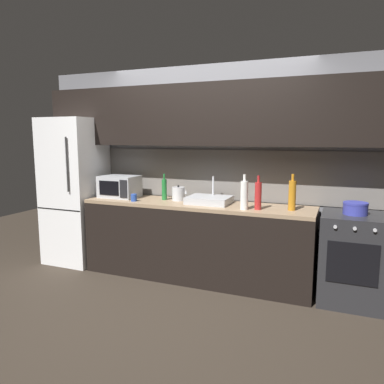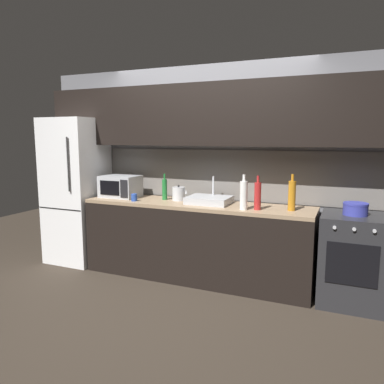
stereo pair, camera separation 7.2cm
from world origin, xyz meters
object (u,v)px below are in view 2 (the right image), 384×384
object	(u,v)px
wine_bottle_white	(244,195)
mug_blue	(134,197)
refrigerator	(77,191)
oven_range	(351,259)
wine_bottle_red	(258,196)
wine_bottle_green	(165,189)
microwave	(120,186)
cooking_pot	(355,209)
kettle	(179,194)
wine_bottle_amber	(292,195)

from	to	relation	value
wine_bottle_white	mug_blue	bearing A→B (deg)	-179.95
refrigerator	oven_range	distance (m)	3.43
wine_bottle_red	wine_bottle_green	bearing A→B (deg)	171.61
microwave	wine_bottle_white	distance (m)	1.66
cooking_pot	kettle	bearing A→B (deg)	177.64
wine_bottle_green	mug_blue	xyz separation A→B (m)	(-0.29, -0.23, -0.09)
refrigerator	cooking_pot	world-z (taller)	refrigerator
microwave	cooking_pot	bearing A→B (deg)	-0.39
kettle	wine_bottle_red	bearing A→B (deg)	-11.00
wine_bottle_red	wine_bottle_white	size ratio (longest dim) A/B	0.97
refrigerator	cooking_pot	size ratio (longest dim) A/B	8.09
wine_bottle_red	wine_bottle_white	distance (m)	0.15
oven_range	microwave	xyz separation A→B (m)	(-2.71, 0.02, 0.58)
refrigerator	wine_bottle_green	distance (m)	1.29
wine_bottle_white	cooking_pot	xyz separation A→B (m)	(1.07, 0.17, -0.10)
oven_range	wine_bottle_green	distance (m)	2.18
wine_bottle_green	mug_blue	world-z (taller)	wine_bottle_green
wine_bottle_green	wine_bottle_red	distance (m)	1.19
kettle	wine_bottle_green	world-z (taller)	wine_bottle_green
refrigerator	wine_bottle_amber	bearing A→B (deg)	-0.43
wine_bottle_amber	wine_bottle_green	world-z (taller)	wine_bottle_amber
oven_range	wine_bottle_white	xyz separation A→B (m)	(-1.06, -0.17, 0.61)
cooking_pot	mug_blue	bearing A→B (deg)	-175.90
kettle	mug_blue	world-z (taller)	kettle
microwave	wine_bottle_green	distance (m)	0.61
wine_bottle_amber	wine_bottle_white	world-z (taller)	wine_bottle_amber
wine_bottle_white	wine_bottle_red	bearing A→B (deg)	22.97
mug_blue	wine_bottle_green	bearing A→B (deg)	38.96
refrigerator	wine_bottle_red	distance (m)	2.46
oven_range	cooking_pot	distance (m)	0.51
wine_bottle_amber	mug_blue	distance (m)	1.80
kettle	wine_bottle_green	bearing A→B (deg)	-173.45
refrigerator	kettle	bearing A→B (deg)	3.13
cooking_pot	oven_range	bearing A→B (deg)	-165.99
kettle	wine_bottle_white	world-z (taller)	wine_bottle_white
oven_range	kettle	size ratio (longest dim) A/B	4.77
kettle	wine_bottle_green	size ratio (longest dim) A/B	0.60
wine_bottle_amber	mug_blue	size ratio (longest dim) A/B	4.39
microwave	wine_bottle_amber	bearing A→B (deg)	-1.07
refrigerator	wine_bottle_white	xyz separation A→B (m)	(2.33, -0.17, 0.11)
oven_range	wine_bottle_white	world-z (taller)	wine_bottle_white
refrigerator	mug_blue	distance (m)	1.01
oven_range	wine_bottle_red	xyz separation A→B (m)	(-0.93, -0.11, 0.60)
refrigerator	kettle	xyz separation A→B (m)	(1.46, 0.08, 0.04)
microwave	wine_bottle_green	size ratio (longest dim) A/B	1.46
cooking_pot	refrigerator	bearing A→B (deg)	-180.00
refrigerator	mug_blue	size ratio (longest dim) A/B	21.95
wine_bottle_amber	wine_bottle_green	bearing A→B (deg)	176.94
microwave	kettle	distance (m)	0.79
wine_bottle_red	cooking_pot	size ratio (longest dim) A/B	1.53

